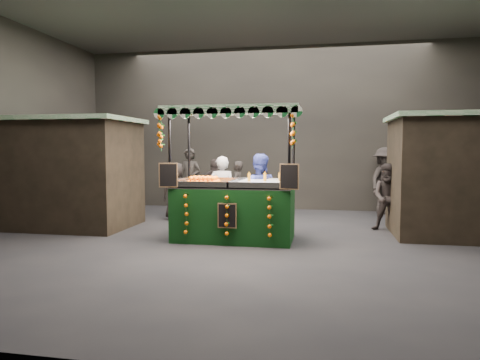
# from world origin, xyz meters

# --- Properties ---
(ground) EXTENTS (12.00, 12.00, 0.00)m
(ground) POSITION_xyz_m (0.00, 0.00, 0.00)
(ground) COLOR black
(ground) RESTS_ON ground
(market_hall) EXTENTS (12.10, 10.10, 5.05)m
(market_hall) POSITION_xyz_m (0.00, 0.00, 3.38)
(market_hall) COLOR black
(market_hall) RESTS_ON ground
(neighbour_stall_left) EXTENTS (3.00, 2.20, 2.60)m
(neighbour_stall_left) POSITION_xyz_m (-4.40, 1.00, 1.31)
(neighbour_stall_left) COLOR black
(neighbour_stall_left) RESTS_ON ground
(neighbour_stall_right) EXTENTS (3.00, 2.20, 2.60)m
(neighbour_stall_right) POSITION_xyz_m (4.40, 1.50, 1.31)
(neighbour_stall_right) COLOR black
(neighbour_stall_right) RESTS_ON ground
(juice_stall) EXTENTS (2.78, 1.64, 2.70)m
(juice_stall) POSITION_xyz_m (-0.28, 0.24, 0.83)
(juice_stall) COLOR black
(juice_stall) RESTS_ON ground
(vendor_grey) EXTENTS (0.68, 0.51, 1.70)m
(vendor_grey) POSITION_xyz_m (-0.81, 1.34, 0.85)
(vendor_grey) COLOR gray
(vendor_grey) RESTS_ON ground
(vendor_blue) EXTENTS (0.88, 0.70, 1.76)m
(vendor_blue) POSITION_xyz_m (0.10, 1.05, 0.88)
(vendor_blue) COLOR navy
(vendor_blue) RESTS_ON ground
(shopper_0) EXTENTS (0.76, 0.57, 1.89)m
(shopper_0) POSITION_xyz_m (-2.27, 3.52, 0.95)
(shopper_0) COLOR black
(shopper_0) RESTS_ON ground
(shopper_1) EXTENTS (0.87, 0.75, 1.54)m
(shopper_1) POSITION_xyz_m (2.96, 1.80, 0.77)
(shopper_1) COLOR #2C2624
(shopper_1) RESTS_ON ground
(shopper_2) EXTENTS (0.95, 0.42, 1.60)m
(shopper_2) POSITION_xyz_m (-1.36, 2.89, 0.80)
(shopper_2) COLOR #2C2524
(shopper_2) RESTS_ON ground
(shopper_3) EXTENTS (1.30, 1.42, 1.92)m
(shopper_3) POSITION_xyz_m (3.24, 4.55, 0.96)
(shopper_3) COLOR #282320
(shopper_3) RESTS_ON ground
(shopper_4) EXTENTS (0.78, 0.54, 1.52)m
(shopper_4) POSITION_xyz_m (-2.31, 2.45, 0.76)
(shopper_4) COLOR black
(shopper_4) RESTS_ON ground
(shopper_5) EXTENTS (0.91, 1.79, 1.85)m
(shopper_5) POSITION_xyz_m (4.50, 2.12, 0.92)
(shopper_5) COLOR black
(shopper_5) RESTS_ON ground
(shopper_6) EXTENTS (0.39, 0.57, 1.53)m
(shopper_6) POSITION_xyz_m (-0.89, 3.50, 0.76)
(shopper_6) COLOR #2A2522
(shopper_6) RESTS_ON ground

